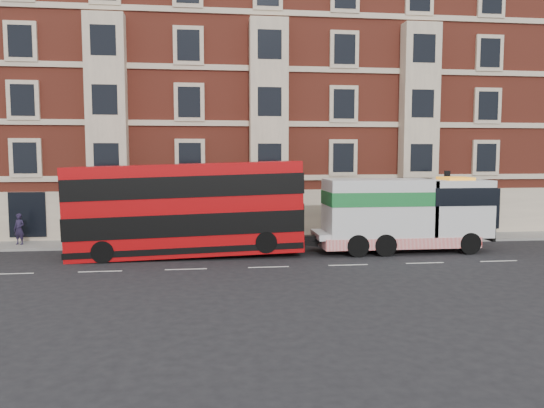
{
  "coord_description": "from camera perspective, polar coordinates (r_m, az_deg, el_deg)",
  "views": [
    {
      "loc": [
        -2.98,
        -25.37,
        5.47
      ],
      "look_at": [
        0.66,
        4.0,
        2.73
      ],
      "focal_mm": 35.0,
      "sensor_mm": 36.0,
      "label": 1
    }
  ],
  "objects": [
    {
      "name": "ground",
      "position": [
        26.12,
        -0.37,
        -6.81
      ],
      "size": [
        120.0,
        120.0,
        0.0
      ],
      "primitive_type": "plane",
      "color": "black",
      "rests_on": "ground"
    },
    {
      "name": "sidewalk",
      "position": [
        33.44,
        -1.87,
        -4.01
      ],
      "size": [
        90.0,
        3.0,
        0.15
      ],
      "primitive_type": "cube",
      "color": "slate",
      "rests_on": "ground"
    },
    {
      "name": "victorian_terrace",
      "position": [
        40.78,
        -2.18,
        11.75
      ],
      "size": [
        45.0,
        12.0,
        20.4
      ],
      "color": "maroon",
      "rests_on": "ground"
    },
    {
      "name": "lamp_post_west",
      "position": [
        31.83,
        -12.49,
        0.12
      ],
      "size": [
        0.35,
        0.15,
        4.35
      ],
      "color": "black",
      "rests_on": "sidewalk"
    },
    {
      "name": "lamp_post_east",
      "position": [
        35.05,
        18.26,
        0.44
      ],
      "size": [
        0.35,
        0.15,
        4.35
      ],
      "color": "black",
      "rests_on": "sidewalk"
    },
    {
      "name": "double_decker_bus",
      "position": [
        28.82,
        -9.21,
        -0.4
      ],
      "size": [
        12.36,
        2.84,
        5.01
      ],
      "color": "#A6090C",
      "rests_on": "ground"
    },
    {
      "name": "tow_truck",
      "position": [
        30.87,
        13.8,
        -0.98
      ],
      "size": [
        9.9,
        2.93,
        4.13
      ],
      "color": "silver",
      "rests_on": "ground"
    },
    {
      "name": "pedestrian",
      "position": [
        34.99,
        -25.55,
        -2.45
      ],
      "size": [
        0.79,
        0.65,
        1.86
      ],
      "primitive_type": "imported",
      "rotation": [
        0.0,
        0.0,
        -0.36
      ],
      "color": "#1E1830",
      "rests_on": "sidewalk"
    }
  ]
}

